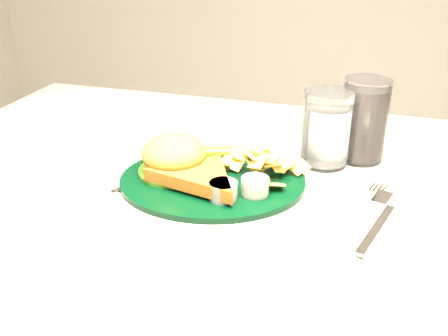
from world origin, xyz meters
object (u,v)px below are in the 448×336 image
Objects in this scene: water_glass at (326,128)px; fork_napkin at (376,225)px; dinner_plate at (212,165)px; cola_glass at (364,120)px.

water_glass is 0.21m from fork_napkin.
dinner_plate is 1.64× the size of fork_napkin.
cola_glass is at bearing 31.91° from water_glass.
dinner_plate is at bearing -177.69° from fork_napkin.
fork_napkin is (0.03, -0.22, -0.06)m from cola_glass.
water_glass is at bearing 132.33° from fork_napkin.
cola_glass reaches higher than water_glass.
fork_napkin is (0.24, -0.06, -0.03)m from dinner_plate.
dinner_plate is 2.29× the size of water_glass.
cola_glass is (0.06, 0.04, 0.01)m from water_glass.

